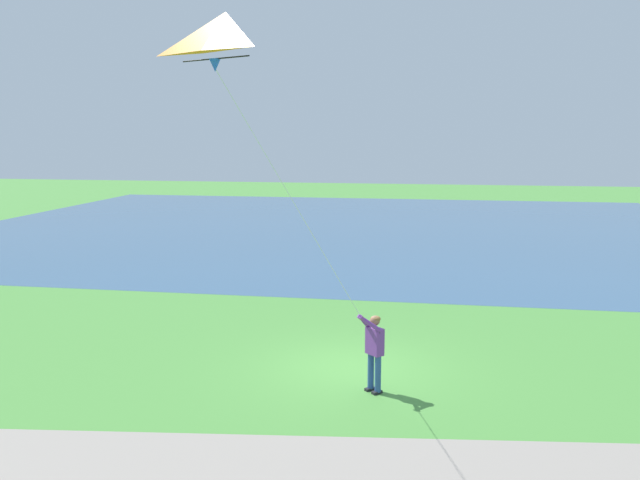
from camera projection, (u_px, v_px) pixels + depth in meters
name	position (u px, v px, depth m)	size (l,w,h in m)	color
ground_plane	(352.00, 368.00, 16.43)	(120.00, 120.00, 0.00)	#4C8E3D
lake_water	(337.00, 227.00, 41.10)	(36.00, 44.00, 0.01)	#385B7F
walkway_path	(198.00, 465.00, 11.62)	(2.40, 32.00, 0.02)	gray
person_kite_flyer	(374.00, 346.00, 14.74)	(0.59, 0.59, 1.83)	#232328
flying_kite	(226.00, 44.00, 11.87)	(2.78, 3.11, 5.91)	orange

